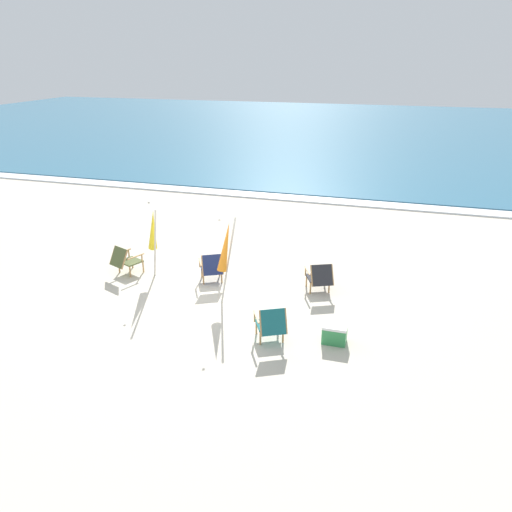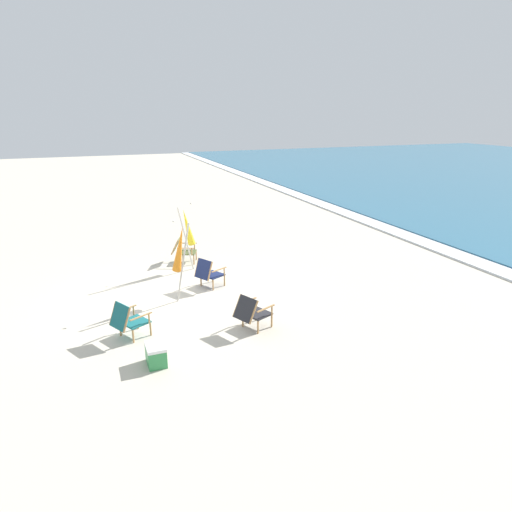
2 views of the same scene
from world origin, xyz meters
name	(u,v)px [view 1 (image 1 of 2)]	position (x,y,z in m)	size (l,w,h in m)	color
ground_plane	(207,301)	(0.00, 0.00, 0.00)	(80.00, 80.00, 0.00)	beige
sea	(350,129)	(0.00, 29.85, 0.05)	(80.00, 40.00, 0.10)	#2D6684
surf_band	(293,197)	(0.00, 9.55, 0.03)	(80.00, 1.10, 0.06)	white
beach_chair_front_right	(320,277)	(2.49, 1.24, 0.42)	(0.83, 0.92, 0.79)	#28282D
beach_chair_back_right	(271,323)	(1.93, -1.30, 0.43)	(0.83, 0.88, 0.81)	#196066
beach_chair_back_left	(212,267)	(-0.25, 1.03, 0.43)	(0.82, 0.87, 0.82)	#19234C
beach_chair_far_center	(125,260)	(-2.63, 0.86, 0.43)	(0.81, 0.90, 0.79)	#515B33
umbrella_furled_yellow	(153,231)	(-1.73, 0.85, 1.33)	(0.59, 0.63, 2.04)	#B7B2A8
umbrella_furled_orange	(226,248)	(0.46, 0.15, 1.37)	(0.46, 0.48, 2.09)	#B7B2A8
cooler_box	(335,334)	(3.17, -0.95, 0.20)	(0.49, 0.35, 0.40)	#338C4C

